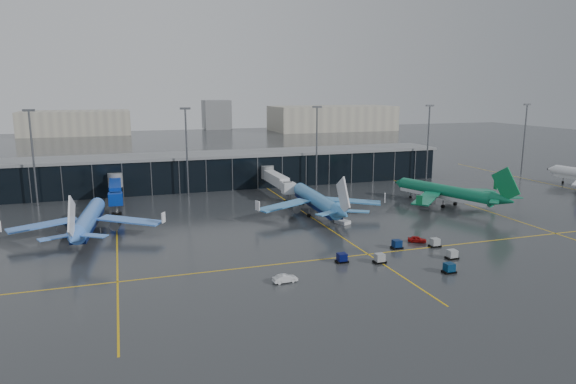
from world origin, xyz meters
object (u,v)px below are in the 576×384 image
object	(u,v)px
airliner_klm_near	(317,192)
airliner_aer_lingus	(444,184)
mobile_airstair	(343,220)
service_van_white	(285,278)
baggage_carts	(409,254)
service_van_red	(417,239)
airliner_arkefly	(87,209)

from	to	relation	value
airliner_klm_near	airliner_aer_lingus	bearing A→B (deg)	0.99
mobile_airstair	service_van_white	size ratio (longest dim) A/B	0.94
baggage_carts	mobile_airstair	bearing A→B (deg)	92.87
airliner_klm_near	baggage_carts	size ratio (longest dim) A/B	1.63
service_van_red	service_van_white	xyz separation A→B (m)	(-32.30, -12.48, 0.03)
airliner_arkefly	service_van_white	size ratio (longest dim) A/B	9.22
airliner_aer_lingus	baggage_carts	xyz separation A→B (m)	(-32.07, -35.43, -5.14)
baggage_carts	service_van_white	size ratio (longest dim) A/B	5.82
airliner_aer_lingus	service_van_white	bearing A→B (deg)	-163.44
airliner_klm_near	service_van_white	bearing A→B (deg)	-115.26
airliner_aer_lingus	service_van_white	distance (m)	70.01
airliner_arkefly	mobile_airstair	world-z (taller)	airliner_arkefly
baggage_carts	service_van_red	bearing A→B (deg)	50.13
airliner_aer_lingus	mobile_airstair	size ratio (longest dim) A/B	10.09
service_van_red	service_van_white	size ratio (longest dim) A/B	0.92
service_van_red	airliner_klm_near	bearing A→B (deg)	50.73
mobile_airstair	service_van_red	world-z (taller)	mobile_airstair
mobile_airstair	service_van_red	distance (m)	20.14
airliner_aer_lingus	service_van_red	size ratio (longest dim) A/B	10.30
baggage_carts	service_van_white	bearing A→B (deg)	-170.59
baggage_carts	service_van_red	world-z (taller)	baggage_carts
airliner_arkefly	airliner_aer_lingus	bearing A→B (deg)	6.44
airliner_aer_lingus	mobile_airstair	world-z (taller)	airliner_aer_lingus
service_van_white	baggage_carts	bearing A→B (deg)	-84.65
mobile_airstair	service_van_white	distance (m)	39.13
baggage_carts	service_van_red	distance (m)	10.77
mobile_airstair	service_van_white	world-z (taller)	mobile_airstair
airliner_arkefly	mobile_airstair	size ratio (longest dim) A/B	9.78
service_van_white	mobile_airstair	bearing A→B (deg)	-42.01
airliner_aer_lingus	service_van_white	world-z (taller)	airliner_aer_lingus
airliner_klm_near	airliner_aer_lingus	world-z (taller)	airliner_aer_lingus
service_van_red	mobile_airstair	bearing A→B (deg)	53.71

